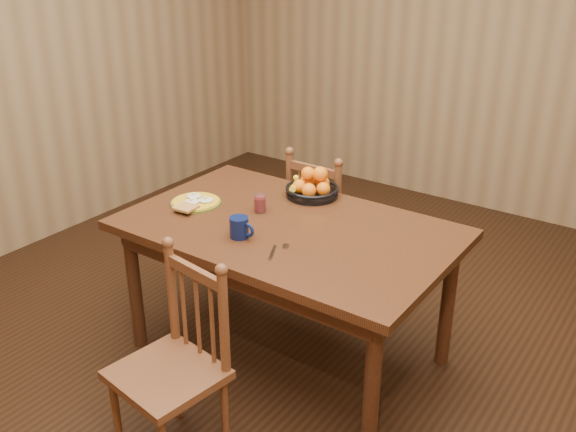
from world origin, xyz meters
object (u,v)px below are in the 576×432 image
Objects in this scene: breakfast_plate at (195,202)px; fruit_bowl at (312,187)px; chair_near at (174,367)px; coffee_mug at (240,227)px; chair_far at (325,223)px; dining_table at (288,241)px.

breakfast_plate is 0.63m from fruit_bowl.
breakfast_plate is 1.00× the size of fruit_bowl.
breakfast_plate is (-0.56, 0.77, 0.33)m from chair_near.
chair_near is 0.71m from coffee_mug.
chair_far is 1.00× the size of chair_near.
chair_near is 1.00m from breakfast_plate.
coffee_mug reaches higher than dining_table.
breakfast_plate is 0.47m from coffee_mug.
coffee_mug is (0.44, -0.17, 0.04)m from breakfast_plate.
chair_far is at bearing 106.82° from chair_near.
breakfast_plate is at bearing 134.41° from chair_near.
coffee_mug is (0.11, -0.93, 0.36)m from chair_far.
coffee_mug is at bearing 109.81° from chair_near.
chair_far is 3.09× the size of breakfast_plate.
coffee_mug is at bearing 97.63° from chair_far.
breakfast_plate is at bearing -134.14° from fruit_bowl.
chair_far is (-0.22, 0.70, -0.23)m from dining_table.
chair_near is (0.23, -1.53, -0.00)m from chair_far.
fruit_bowl reaches higher than chair_near.
chair_near is at bearing -89.03° from dining_table.
dining_table is 0.86m from chair_near.
chair_far is at bearing 108.69° from fruit_bowl.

